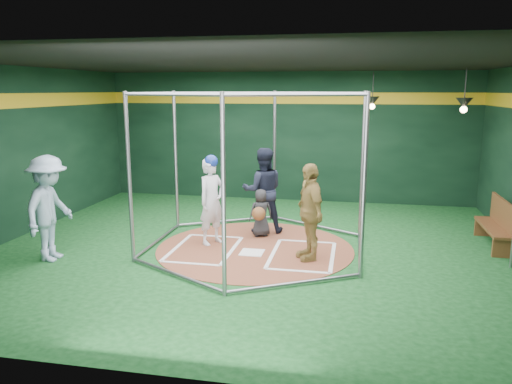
% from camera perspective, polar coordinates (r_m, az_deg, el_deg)
% --- Properties ---
extents(room_shell, '(10.10, 9.10, 3.53)m').
position_cam_1_polar(room_shell, '(9.34, -0.11, 3.82)').
color(room_shell, '#0D3914').
rests_on(room_shell, ground).
extents(clay_disc, '(3.80, 3.80, 0.01)m').
position_cam_1_polar(clay_disc, '(9.73, -0.12, -6.44)').
color(clay_disc, brown).
rests_on(clay_disc, ground).
extents(home_plate, '(0.43, 0.43, 0.01)m').
position_cam_1_polar(home_plate, '(9.44, -0.48, -6.93)').
color(home_plate, white).
rests_on(home_plate, clay_disc).
extents(batter_box_left, '(1.17, 1.77, 0.01)m').
position_cam_1_polar(batter_box_left, '(9.72, -5.94, -6.46)').
color(batter_box_left, white).
rests_on(batter_box_left, clay_disc).
extents(batter_box_right, '(1.17, 1.77, 0.01)m').
position_cam_1_polar(batter_box_right, '(9.35, 5.34, -7.17)').
color(batter_box_right, white).
rests_on(batter_box_right, clay_disc).
extents(batting_cage, '(4.05, 4.67, 3.00)m').
position_cam_1_polar(batting_cage, '(9.37, -0.12, 2.28)').
color(batting_cage, gray).
rests_on(batting_cage, ground).
extents(pendant_lamp_near, '(0.34, 0.34, 0.90)m').
position_cam_1_polar(pendant_lamp_near, '(12.68, 13.15, 10.05)').
color(pendant_lamp_near, black).
rests_on(pendant_lamp_near, room_shell).
extents(pendant_lamp_far, '(0.34, 0.34, 0.90)m').
position_cam_1_polar(pendant_lamp_far, '(11.28, 22.68, 9.31)').
color(pendant_lamp_far, black).
rests_on(pendant_lamp_far, room_shell).
extents(batter_figure, '(0.67, 0.74, 1.78)m').
position_cam_1_polar(batter_figure, '(9.83, -5.07, -0.91)').
color(batter_figure, silver).
rests_on(batter_figure, clay_disc).
extents(visitor_leopard, '(0.82, 1.11, 1.75)m').
position_cam_1_polar(visitor_leopard, '(8.96, 6.14, -2.24)').
color(visitor_leopard, tan).
rests_on(visitor_leopard, clay_disc).
extents(catcher_figure, '(0.58, 0.63, 1.00)m').
position_cam_1_polar(catcher_figure, '(10.35, 0.54, -2.39)').
color(catcher_figure, black).
rests_on(catcher_figure, clay_disc).
extents(umpire, '(1.03, 0.89, 1.82)m').
position_cam_1_polar(umpire, '(10.60, 0.79, 0.19)').
color(umpire, black).
rests_on(umpire, clay_disc).
extents(bystander_blue, '(0.74, 1.24, 1.90)m').
position_cam_1_polar(bystander_blue, '(9.60, -22.55, -1.74)').
color(bystander_blue, '#8EA6BC').
rests_on(bystander_blue, ground).
extents(dugout_bench, '(0.37, 1.60, 0.93)m').
position_cam_1_polar(dugout_bench, '(10.83, 25.91, -3.16)').
color(dugout_bench, brown).
rests_on(dugout_bench, ground).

